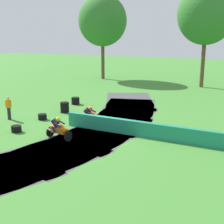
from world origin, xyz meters
The scene contains 12 objects.
ground_plane centered at (0.00, 0.00, 0.00)m, with size 120.00×120.00×0.00m, color #428433.
track_asphalt centered at (-0.91, 0.04, 0.00)m, with size 8.40×25.86×0.01m.
safety_barrier centered at (5.00, -0.22, 0.45)m, with size 0.30×15.07×0.90m, color #1E8466.
motorcycle_lead_orange centered at (-1.61, -2.54, 0.65)m, with size 1.71×0.95×1.43m.
motorcycle_chase_red centered at (-1.20, 0.54, 0.64)m, with size 1.68×0.88×1.43m.
tire_stack_mid_a centered at (-4.79, -2.47, 0.20)m, with size 0.62×0.62×0.40m.
tire_stack_mid_b centered at (-5.03, 0.45, 0.20)m, with size 0.61×0.61×0.40m.
tire_stack_far centered at (-4.69, 2.81, 0.40)m, with size 0.66×0.66×0.80m.
tire_stack_extra_a centered at (-5.37, 5.55, 0.30)m, with size 0.69×0.69×0.60m.
track_marshal centered at (-7.19, -0.45, 0.82)m, with size 0.34×0.24×1.63m.
tree_far_left centered at (-9.84, 20.16, 7.48)m, with size 6.20×6.20×10.75m.
tree_far_right centered at (3.15, 18.92, 7.88)m, with size 6.20×6.20×11.16m.
Camera 1 is at (7.89, -16.31, 5.90)m, focal length 48.68 mm.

